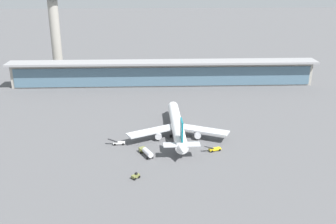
{
  "coord_description": "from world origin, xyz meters",
  "views": [
    {
      "loc": [
        -6.83,
        -143.1,
        66.28
      ],
      "look_at": [
        0.0,
        20.54,
        6.81
      ],
      "focal_mm": 41.96,
      "sensor_mm": 36.0,
      "label": 1
    }
  ],
  "objects_px": {
    "service_truck_near_nose_olive": "(146,152)",
    "safety_cone_delta": "(179,150)",
    "safety_cone_alpha": "(149,154)",
    "service_truck_mid_apron_olive": "(136,176)",
    "service_truck_under_wing_white": "(118,143)",
    "service_truck_by_tail_blue": "(152,130)",
    "control_tower": "(54,24)",
    "safety_cone_bravo": "(146,154)",
    "airliner_on_stand": "(177,126)",
    "service_truck_on_taxiway_yellow": "(214,149)",
    "safety_cone_charlie": "(179,153)"
  },
  "relations": [
    {
      "from": "safety_cone_delta",
      "to": "service_truck_mid_apron_olive",
      "type": "bearing_deg",
      "value": -127.65
    },
    {
      "from": "safety_cone_charlie",
      "to": "control_tower",
      "type": "bearing_deg",
      "value": 120.23
    },
    {
      "from": "service_truck_on_taxiway_yellow",
      "to": "safety_cone_alpha",
      "type": "xyz_separation_m",
      "value": [
        -25.32,
        -2.23,
        -0.49
      ]
    },
    {
      "from": "service_truck_near_nose_olive",
      "to": "safety_cone_bravo",
      "type": "bearing_deg",
      "value": 106.43
    },
    {
      "from": "service_truck_under_wing_white",
      "to": "service_truck_by_tail_blue",
      "type": "relative_size",
      "value": 2.06
    },
    {
      "from": "control_tower",
      "to": "service_truck_near_nose_olive",
      "type": "bearing_deg",
      "value": -64.49
    },
    {
      "from": "service_truck_near_nose_olive",
      "to": "safety_cone_delta",
      "type": "bearing_deg",
      "value": 16.89
    },
    {
      "from": "airliner_on_stand",
      "to": "safety_cone_bravo",
      "type": "bearing_deg",
      "value": -126.9
    },
    {
      "from": "safety_cone_charlie",
      "to": "service_truck_under_wing_white",
      "type": "bearing_deg",
      "value": 158.36
    },
    {
      "from": "service_truck_on_taxiway_yellow",
      "to": "service_truck_under_wing_white",
      "type": "bearing_deg",
      "value": 168.7
    },
    {
      "from": "service_truck_by_tail_blue",
      "to": "safety_cone_alpha",
      "type": "bearing_deg",
      "value": -92.97
    },
    {
      "from": "airliner_on_stand",
      "to": "service_truck_under_wing_white",
      "type": "height_order",
      "value": "airliner_on_stand"
    },
    {
      "from": "service_truck_on_taxiway_yellow",
      "to": "service_truck_near_nose_olive",
      "type": "bearing_deg",
      "value": -172.97
    },
    {
      "from": "service_truck_under_wing_white",
      "to": "safety_cone_bravo",
      "type": "distance_m",
      "value": 14.72
    },
    {
      "from": "safety_cone_delta",
      "to": "safety_cone_bravo",
      "type": "bearing_deg",
      "value": -168.07
    },
    {
      "from": "safety_cone_charlie",
      "to": "safety_cone_delta",
      "type": "height_order",
      "value": "same"
    },
    {
      "from": "safety_cone_alpha",
      "to": "safety_cone_delta",
      "type": "height_order",
      "value": "same"
    },
    {
      "from": "airliner_on_stand",
      "to": "safety_cone_delta",
      "type": "relative_size",
      "value": 79.34
    },
    {
      "from": "airliner_on_stand",
      "to": "safety_cone_charlie",
      "type": "xyz_separation_m",
      "value": [
        -0.25,
        -17.15,
        -4.35
      ]
    },
    {
      "from": "service_truck_near_nose_olive",
      "to": "safety_cone_alpha",
      "type": "xyz_separation_m",
      "value": [
        0.99,
        1.01,
        -1.39
      ]
    },
    {
      "from": "airliner_on_stand",
      "to": "service_truck_under_wing_white",
      "type": "relative_size",
      "value": 8.09
    },
    {
      "from": "service_truck_on_taxiway_yellow",
      "to": "service_truck_by_tail_blue",
      "type": "bearing_deg",
      "value": 140.99
    },
    {
      "from": "airliner_on_stand",
      "to": "service_truck_near_nose_olive",
      "type": "relative_size",
      "value": 6.36
    },
    {
      "from": "service_truck_near_nose_olive",
      "to": "safety_cone_alpha",
      "type": "distance_m",
      "value": 1.98
    },
    {
      "from": "service_truck_under_wing_white",
      "to": "service_truck_mid_apron_olive",
      "type": "height_order",
      "value": "service_truck_under_wing_white"
    },
    {
      "from": "service_truck_under_wing_white",
      "to": "service_truck_on_taxiway_yellow",
      "type": "height_order",
      "value": "same"
    },
    {
      "from": "service_truck_mid_apron_olive",
      "to": "safety_cone_alpha",
      "type": "height_order",
      "value": "service_truck_mid_apron_olive"
    },
    {
      "from": "service_truck_on_taxiway_yellow",
      "to": "safety_cone_charlie",
      "type": "bearing_deg",
      "value": -172.02
    },
    {
      "from": "service_truck_on_taxiway_yellow",
      "to": "safety_cone_alpha",
      "type": "height_order",
      "value": "service_truck_on_taxiway_yellow"
    },
    {
      "from": "safety_cone_alpha",
      "to": "service_truck_mid_apron_olive",
      "type": "bearing_deg",
      "value": -104.12
    },
    {
      "from": "control_tower",
      "to": "safety_cone_bravo",
      "type": "bearing_deg",
      "value": -64.42
    },
    {
      "from": "service_truck_near_nose_olive",
      "to": "airliner_on_stand",
      "type": "bearing_deg",
      "value": 55.4
    },
    {
      "from": "service_truck_mid_apron_olive",
      "to": "safety_cone_delta",
      "type": "distance_m",
      "value": 26.01
    },
    {
      "from": "service_truck_mid_apron_olive",
      "to": "safety_cone_charlie",
      "type": "distance_m",
      "value": 24.19
    },
    {
      "from": "service_truck_under_wing_white",
      "to": "control_tower",
      "type": "height_order",
      "value": "control_tower"
    },
    {
      "from": "safety_cone_alpha",
      "to": "airliner_on_stand",
      "type": "bearing_deg",
      "value": 56.04
    },
    {
      "from": "service_truck_near_nose_olive",
      "to": "safety_cone_bravo",
      "type": "height_order",
      "value": "service_truck_near_nose_olive"
    },
    {
      "from": "service_truck_mid_apron_olive",
      "to": "safety_cone_delta",
      "type": "height_order",
      "value": "service_truck_mid_apron_olive"
    },
    {
      "from": "service_truck_under_wing_white",
      "to": "safety_cone_charlie",
      "type": "relative_size",
      "value": 9.8
    },
    {
      "from": "safety_cone_bravo",
      "to": "safety_cone_delta",
      "type": "height_order",
      "value": "same"
    },
    {
      "from": "service_truck_under_wing_white",
      "to": "safety_cone_bravo",
      "type": "height_order",
      "value": "service_truck_under_wing_white"
    },
    {
      "from": "service_truck_by_tail_blue",
      "to": "safety_cone_delta",
      "type": "bearing_deg",
      "value": -61.72
    },
    {
      "from": "service_truck_near_nose_olive",
      "to": "safety_cone_charlie",
      "type": "distance_m",
      "value": 12.63
    },
    {
      "from": "service_truck_under_wing_white",
      "to": "safety_cone_charlie",
      "type": "height_order",
      "value": "service_truck_under_wing_white"
    },
    {
      "from": "service_truck_mid_apron_olive",
      "to": "control_tower",
      "type": "height_order",
      "value": "control_tower"
    },
    {
      "from": "safety_cone_delta",
      "to": "service_truck_near_nose_olive",
      "type": "bearing_deg",
      "value": -163.11
    },
    {
      "from": "control_tower",
      "to": "safety_cone_delta",
      "type": "xyz_separation_m",
      "value": [
        72.35,
        -121.9,
        -33.23
      ]
    },
    {
      "from": "service_truck_mid_apron_olive",
      "to": "safety_cone_alpha",
      "type": "xyz_separation_m",
      "value": [
        4.49,
        17.84,
        -0.56
      ]
    },
    {
      "from": "service_truck_near_nose_olive",
      "to": "service_truck_on_taxiway_yellow",
      "type": "relative_size",
      "value": 1.27
    },
    {
      "from": "control_tower",
      "to": "service_truck_under_wing_white",
      "type": "bearing_deg",
      "value": -67.08
    }
  ]
}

